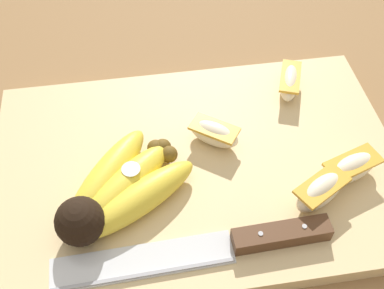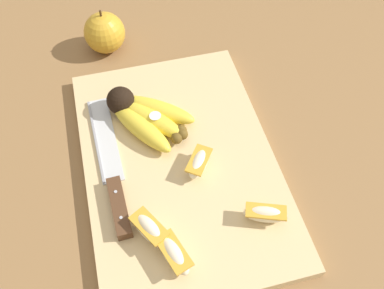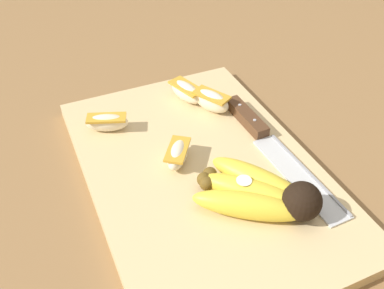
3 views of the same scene
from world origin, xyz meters
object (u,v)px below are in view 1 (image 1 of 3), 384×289
Objects in this scene: apple_wedge_far at (320,191)px; chefs_knife at (234,244)px; apple_wedge_near at (214,133)px; apple_wedge_middle at (289,81)px; banana_bunch at (117,192)px; apple_wedge_extra at (351,168)px.

chefs_knife is at bearing 21.76° from apple_wedge_far.
apple_wedge_middle is at bearing -147.21° from apple_wedge_near.
banana_bunch is 0.13m from chefs_knife.
banana_bunch is 0.13m from apple_wedge_near.
apple_wedge_far is (-0.10, -0.04, 0.01)m from chefs_knife.
apple_wedge_far is (-0.21, 0.03, 0.00)m from banana_bunch.
apple_wedge_far is (0.02, 0.17, 0.00)m from apple_wedge_middle.
apple_wedge_middle is (-0.23, -0.14, -0.00)m from banana_bunch.
chefs_knife is at bearing 24.47° from apple_wedge_extra.
apple_wedge_near is 0.92× the size of apple_wedge_far.
banana_bunch reaches higher than apple_wedge_extra.
apple_wedge_far is 0.95× the size of apple_wedge_extra.
apple_wedge_near is at bearing -46.19° from apple_wedge_far.
apple_wedge_extra is at bearing 178.56° from banana_bunch.
apple_wedge_extra reaches higher than apple_wedge_near.
chefs_knife is 0.14m from apple_wedge_near.
apple_wedge_far is at bearing 133.81° from apple_wedge_near.
banana_bunch is at bearing -32.89° from chefs_knife.
apple_wedge_near reaches higher than chefs_knife.
chefs_knife is at bearing 61.02° from apple_wedge_middle.
apple_wedge_near is (-0.00, -0.14, 0.01)m from chefs_knife.
apple_wedge_extra is (-0.14, -0.07, 0.01)m from chefs_knife.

